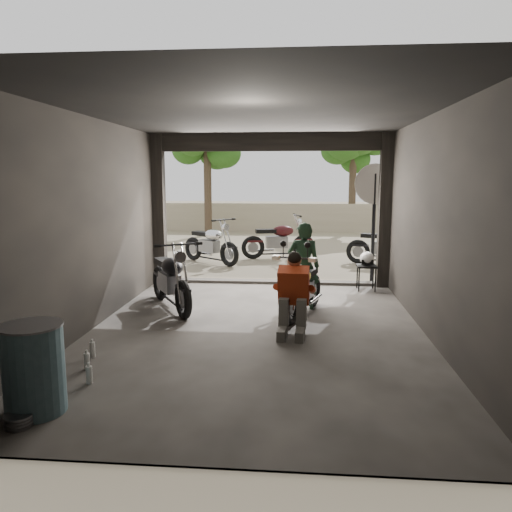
% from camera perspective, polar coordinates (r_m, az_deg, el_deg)
% --- Properties ---
extents(ground, '(80.00, 80.00, 0.00)m').
position_cam_1_polar(ground, '(7.51, -0.04, -8.89)').
color(ground, '#7A6D56').
rests_on(ground, ground).
extents(garage, '(7.00, 7.13, 3.20)m').
position_cam_1_polar(garage, '(7.76, 0.32, 1.38)').
color(garage, '#2D2B28').
rests_on(garage, ground).
extents(boundary_wall, '(18.00, 0.30, 1.20)m').
position_cam_1_polar(boundary_wall, '(21.20, 3.29, 4.41)').
color(boundary_wall, gray).
rests_on(boundary_wall, ground).
extents(tree_left, '(2.20, 2.20, 5.60)m').
position_cam_1_polar(tree_left, '(20.02, -5.63, 13.81)').
color(tree_left, '#382B1E').
rests_on(tree_left, ground).
extents(tree_right, '(2.20, 2.20, 5.00)m').
position_cam_1_polar(tree_right, '(21.27, 11.10, 12.25)').
color(tree_right, '#382B1E').
rests_on(tree_right, ground).
extents(main_bike, '(1.14, 1.76, 1.09)m').
position_cam_1_polar(main_bike, '(8.38, 5.42, -3.19)').
color(main_bike, beige).
rests_on(main_bike, ground).
extents(left_bike, '(1.58, 1.96, 1.24)m').
position_cam_1_polar(left_bike, '(8.88, -9.77, -2.09)').
color(left_bike, black).
rests_on(left_bike, ground).
extents(outside_bike_a, '(1.90, 1.72, 1.24)m').
position_cam_1_polar(outside_bike_a, '(13.41, -5.23, 1.76)').
color(outside_bike_a, black).
rests_on(outside_bike_a, ground).
extents(outside_bike_b, '(1.99, 1.21, 1.25)m').
position_cam_1_polar(outside_bike_b, '(14.20, 2.59, 2.22)').
color(outside_bike_b, '#360D0F').
rests_on(outside_bike_b, ground).
extents(outside_bike_c, '(1.96, 1.34, 1.23)m').
position_cam_1_polar(outside_bike_c, '(13.45, 14.59, 1.50)').
color(outside_bike_c, black).
rests_on(outside_bike_c, ground).
extents(rider, '(0.58, 0.40, 1.54)m').
position_cam_1_polar(rider, '(8.72, 5.45, -1.18)').
color(rider, black).
rests_on(rider, ground).
extents(mechanic, '(0.67, 0.86, 1.18)m').
position_cam_1_polar(mechanic, '(7.30, 4.23, -4.63)').
color(mechanic, '#B03817').
rests_on(mechanic, ground).
extents(stool, '(0.39, 0.39, 0.54)m').
position_cam_1_polar(stool, '(10.38, 12.51, -1.43)').
color(stool, black).
rests_on(stool, ground).
extents(helmet, '(0.32, 0.33, 0.27)m').
position_cam_1_polar(helmet, '(10.38, 12.56, -0.25)').
color(helmet, silver).
rests_on(helmet, stool).
extents(oil_drum, '(0.74, 0.74, 0.90)m').
position_cam_1_polar(oil_drum, '(5.44, -24.05, -11.83)').
color(oil_drum, '#36535C').
rests_on(oil_drum, ground).
extents(sign_post, '(0.87, 0.08, 2.60)m').
position_cam_1_polar(sign_post, '(11.02, 13.38, 5.98)').
color(sign_post, black).
rests_on(sign_post, ground).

